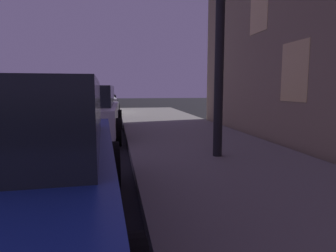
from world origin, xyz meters
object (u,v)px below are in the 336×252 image
car_white (83,112)px  car_black (103,97)px  car_blue (7,167)px  car_silver (97,101)px

car_white → car_black: 13.49m
car_blue → car_black: 19.37m
car_white → car_silver: (0.00, 6.87, -0.02)m
car_blue → car_black: size_ratio=0.92×
car_white → car_black: size_ratio=0.99×
car_black → car_white: bearing=-90.0°
car_blue → car_white: same height
car_blue → car_black: (0.00, 19.37, -0.01)m
car_white → car_silver: same height
car_black → car_silver: bearing=-90.0°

